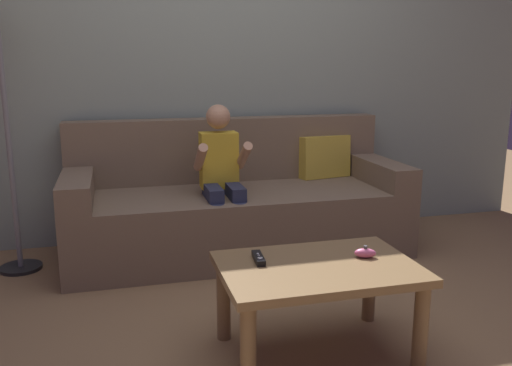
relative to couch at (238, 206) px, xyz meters
name	(u,v)px	position (x,y,z in m)	size (l,w,h in m)	color
ground_plane	(302,345)	(-0.01, -1.27, -0.29)	(9.27, 9.27, 0.00)	olive
wall_back	(222,54)	(-0.01, 0.39, 0.96)	(4.64, 0.05, 2.50)	gray
couch	(238,206)	(0.00, 0.00, 0.00)	(2.10, 0.80, 0.83)	#75604C
person_seated_on_couch	(222,174)	(-0.14, -0.18, 0.25)	(0.32, 0.39, 0.95)	#282D47
coffee_table	(318,280)	(0.02, -1.35, 0.03)	(0.80, 0.54, 0.39)	brown
game_remote_black_near_edge	(259,258)	(-0.20, -1.25, 0.11)	(0.05, 0.14, 0.03)	black
nunchuk_pink	(365,253)	(0.24, -1.32, 0.12)	(0.10, 0.07, 0.05)	pink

